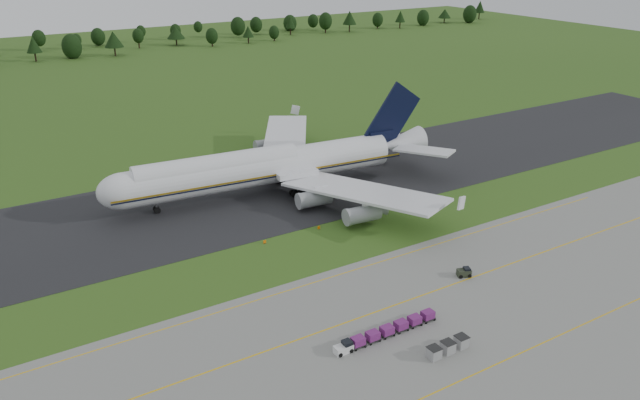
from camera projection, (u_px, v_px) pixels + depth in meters
ground at (322, 247)px, 111.07m from camera, size 600.00×600.00×0.00m
apron at (453, 345)px, 84.33m from camera, size 300.00×52.00×0.06m
taxiway at (253, 195)px, 133.06m from camera, size 300.00×40.00×0.08m
apron_markings at (419, 320)px, 89.83m from camera, size 300.00×30.20×0.01m
tree_line at (78, 43)px, 283.38m from camera, size 528.02×22.89×11.74m
aircraft at (269, 166)px, 132.42m from camera, size 75.01×72.80×21.04m
baggage_train at (385, 331)px, 85.92m from camera, size 16.76×1.52×1.46m
utility_cart at (464, 273)px, 101.23m from camera, size 2.49×2.00×1.19m
uld_row at (448, 347)px, 82.63m from camera, size 6.44×1.64×1.62m
edge_markers at (319, 228)px, 117.73m from camera, size 23.33×0.30×0.60m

